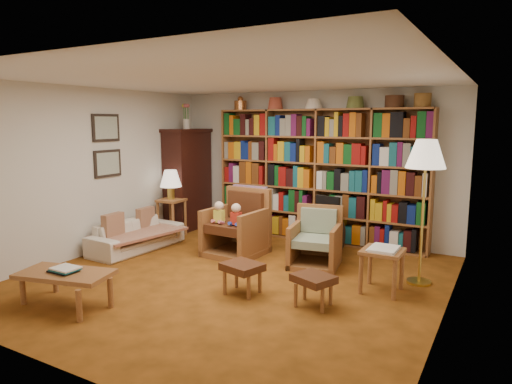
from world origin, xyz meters
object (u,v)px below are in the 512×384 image
Objects in this scene: armchair_leather at (239,227)px; wheelchair at (324,228)px; footstool_b at (314,281)px; coffee_table at (65,276)px; floor_lamp at (426,160)px; side_table_lamp at (172,209)px; side_table_papers at (382,257)px; armchair_sage at (317,243)px; sofa at (137,235)px; footstool_a at (242,269)px.

armchair_leather is 1.30m from wheelchair.
coffee_table reaches higher than footstool_b.
floor_lamp is at bearing 39.29° from coffee_table.
armchair_leather is 2.73m from coffee_table.
wheelchair reaches higher than side_table_lamp.
armchair_leather is 2.37m from side_table_papers.
footstool_b is at bearing -123.76° from floor_lamp.
side_table_lamp is at bearing -173.23° from wheelchair.
armchair_sage is at bearing 56.01° from coffee_table.
armchair_leather is 1.23× the size of armchair_sage.
wheelchair is 1.69m from side_table_papers.
side_table_lamp is 0.65× the size of armchair_leather.
wheelchair is at bearing 6.77° from side_table_lamp.
side_table_papers reaches higher than sofa.
sofa is 2.93m from wheelchair.
armchair_leather is 1.98× the size of footstool_a.
footstool_b is (-0.88, -1.31, -1.25)m from floor_lamp.
wheelchair reaches higher than coffee_table.
sofa reaches higher than coffee_table.
wheelchair is 1.59× the size of side_table_papers.
wheelchair is at bearing 101.98° from armchair_sage.
floor_lamp is (1.52, -0.69, 1.15)m from wheelchair.
footstool_a is at bearing -103.26° from armchair_sage.
armchair_leather is at bearing 142.88° from footstool_b.
coffee_table is (0.93, -2.03, 0.11)m from sofa.
footstool_a is (-1.74, -1.38, -1.24)m from floor_lamp.
sofa is at bearing 114.50° from coffee_table.
armchair_leather reaches higher than side_table_papers.
floor_lamp is (4.25, -0.36, 1.06)m from side_table_lamp.
coffee_table is at bearing -123.99° from armchair_sage.
footstool_b is (3.37, -1.68, -0.19)m from side_table_lamp.
footstool_b is 2.70m from coffee_table.
side_table_papers is 3.58m from coffee_table.
armchair_leather is 2.23m from footstool_b.
armchair_leather is 1.68m from footstool_a.
armchair_leather is 0.92× the size of coffee_table.
footstool_a is at bearing -95.90° from wheelchair.
floor_lamp is at bearing 56.24° from footstool_b.
side_table_papers is 1.07× the size of footstool_a.
sofa is 3.35m from footstool_b.
side_table_lamp is at bearing 145.18° from footstool_a.
footstool_a is (2.41, -0.78, 0.07)m from sofa.
wheelchair is 3.73m from coffee_table.
footstool_b is at bearing 4.72° from footstool_a.
footstool_a is at bearing -105.69° from sofa.
sofa is at bearing -166.10° from armchair_sage.
footstool_b is at bearing -26.42° from side_table_lamp.
side_table_lamp is 4.01m from side_table_papers.
side_table_lamp is (-0.10, 0.97, 0.25)m from sofa.
wheelchair is 0.48× the size of floor_lamp.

